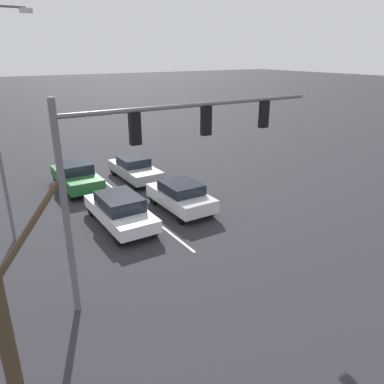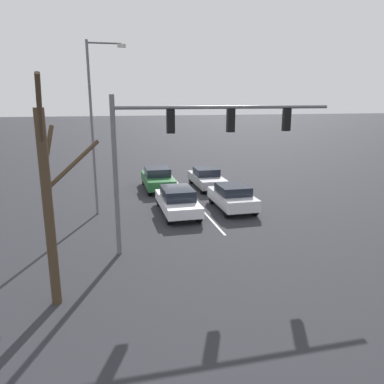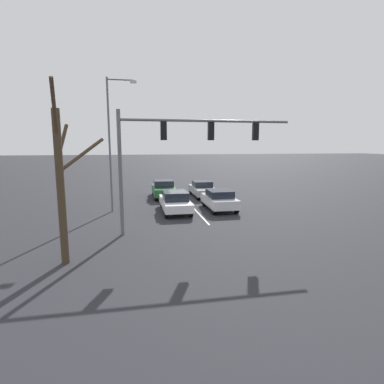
% 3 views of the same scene
% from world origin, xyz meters
% --- Properties ---
extents(ground_plane, '(240.00, 240.00, 0.00)m').
position_xyz_m(ground_plane, '(0.00, 0.00, 0.00)').
color(ground_plane, '#28282D').
extents(lane_stripe_left_divider, '(0.12, 15.88, 0.01)m').
position_xyz_m(lane_stripe_left_divider, '(0.00, 1.94, 0.01)').
color(lane_stripe_left_divider, silver).
rests_on(lane_stripe_left_divider, ground_plane).
extents(car_white_midlane_front, '(1.88, 4.75, 1.49)m').
position_xyz_m(car_white_midlane_front, '(1.53, 5.85, 0.78)').
color(car_white_midlane_front, silver).
rests_on(car_white_midlane_front, ground_plane).
extents(car_silver_leftlane_front, '(1.91, 4.09, 1.48)m').
position_xyz_m(car_silver_leftlane_front, '(-1.77, 5.80, 0.78)').
color(car_silver_leftlane_front, silver).
rests_on(car_silver_leftlane_front, ground_plane).
extents(car_gray_leftlane_second, '(1.85, 4.50, 1.44)m').
position_xyz_m(car_gray_leftlane_second, '(-1.79, 0.10, 0.73)').
color(car_gray_leftlane_second, gray).
rests_on(car_gray_leftlane_second, ground_plane).
extents(car_darkgreen_midlane_second, '(1.91, 4.55, 1.56)m').
position_xyz_m(car_darkgreen_midlane_second, '(1.77, -0.23, 0.79)').
color(car_darkgreen_midlane_second, '#1E5928').
rests_on(car_darkgreen_midlane_second, ground_plane).
extents(traffic_signal_gantry, '(9.32, 0.37, 6.52)m').
position_xyz_m(traffic_signal_gantry, '(2.03, 10.86, 4.80)').
color(traffic_signal_gantry, slate).
rests_on(traffic_signal_gantry, ground_plane).
extents(bare_tree_near, '(1.77, 2.66, 7.03)m').
position_xyz_m(bare_tree_near, '(7.10, 14.39, 3.41)').
color(bare_tree_near, '#423323').
rests_on(bare_tree_near, ground_plane).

